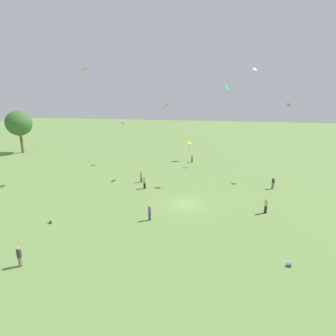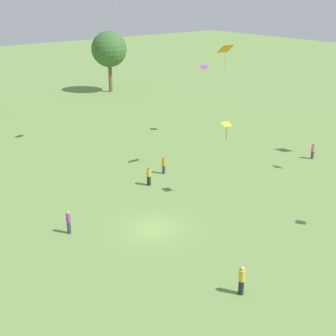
% 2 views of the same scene
% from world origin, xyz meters
% --- Properties ---
extents(ground_plane, '(240.00, 240.00, 0.00)m').
position_xyz_m(ground_plane, '(0.00, 0.00, 0.00)').
color(ground_plane, '#6B8E47').
extents(tree_2, '(5.97, 5.97, 10.24)m').
position_xyz_m(tree_2, '(23.66, 43.94, 7.21)').
color(tree_2, brown).
rests_on(tree_2, ground_plane).
extents(person_0, '(0.44, 0.44, 1.69)m').
position_xyz_m(person_0, '(22.54, 1.83, 0.83)').
color(person_0, '#4C4C51').
rests_on(person_0, ground_plane).
extents(person_1, '(0.53, 0.53, 1.91)m').
position_xyz_m(person_1, '(-0.70, -9.68, 0.96)').
color(person_1, '#232328').
rests_on(person_1, ground_plane).
extents(person_2, '(0.52, 0.52, 1.78)m').
position_xyz_m(person_2, '(8.54, -12.03, 0.88)').
color(person_2, '#847056').
rests_on(person_2, ground_plane).
extents(person_3, '(0.60, 0.60, 1.75)m').
position_xyz_m(person_3, '(4.69, 6.96, 0.86)').
color(person_3, '#232328').
rests_on(person_3, ground_plane).
extents(person_4, '(0.49, 0.49, 1.75)m').
position_xyz_m(person_4, '(7.54, 8.37, 0.88)').
color(person_4, '#333D5B').
rests_on(person_4, ground_plane).
extents(person_5, '(0.50, 0.50, 1.75)m').
position_xyz_m(person_5, '(-15.46, 11.59, 0.88)').
color(person_5, '#847056').
rests_on(person_5, ground_plane).
extents(person_6, '(0.39, 0.39, 1.82)m').
position_xyz_m(person_6, '(-5.30, 3.40, 0.92)').
color(person_6, '#333D5B').
rests_on(person_6, ground_plane).
extents(kite_0, '(0.88, 0.86, 6.75)m').
position_xyz_m(kite_0, '(8.16, 0.75, 6.34)').
color(kite_0, yellow).
rests_on(kite_0, ground_plane).
extents(kite_2, '(1.45, 1.22, 15.81)m').
position_xyz_m(kite_2, '(28.82, -4.62, 14.87)').
color(kite_2, green).
rests_on(kite_2, ground_plane).
extents(kite_4, '(0.77, 0.74, 12.42)m').
position_xyz_m(kite_4, '(14.79, -14.35, 11.24)').
color(kite_4, '#E54C99').
rests_on(kite_4, ground_plane).
extents(kite_5, '(0.89, 0.96, 18.91)m').
position_xyz_m(kite_5, '(25.53, -9.70, 17.22)').
color(kite_5, '#E54C99').
rests_on(kite_5, ground_plane).
extents(kite_6, '(1.34, 1.11, 12.35)m').
position_xyz_m(kite_6, '(12.25, 5.26, 11.65)').
color(kite_6, orange).
rests_on(kite_6, ground_plane).
extents(kite_7, '(1.09, 1.08, 8.41)m').
position_xyz_m(kite_7, '(19.37, 15.76, 7.95)').
color(kite_7, purple).
rests_on(kite_7, ground_plane).
extents(kite_8, '(1.29, 1.24, 17.81)m').
position_xyz_m(kite_8, '(8.55, 17.39, 16.85)').
color(kite_8, orange).
rests_on(kite_8, ground_plane).
extents(picnic_bag_0, '(0.25, 0.35, 0.23)m').
position_xyz_m(picnic_bag_0, '(-11.06, -10.06, 0.12)').
color(picnic_bag_0, '#33518C').
rests_on(picnic_bag_0, ground_plane).
extents(picnic_bag_1, '(0.36, 0.36, 0.26)m').
position_xyz_m(picnic_bag_1, '(-8.27, 13.91, 0.13)').
color(picnic_bag_1, '#262628').
rests_on(picnic_bag_1, ground_plane).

